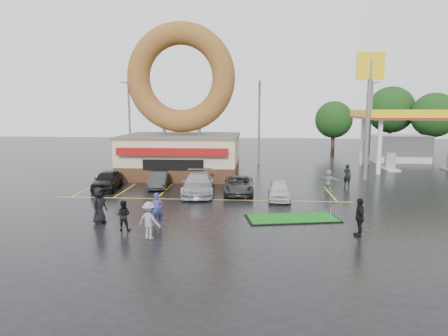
# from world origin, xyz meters

# --- Properties ---
(ground) EXTENTS (120.00, 120.00, 0.00)m
(ground) POSITION_xyz_m (0.00, 0.00, 0.00)
(ground) COLOR black
(ground) RESTS_ON ground
(donut_shop) EXTENTS (10.20, 8.70, 13.50)m
(donut_shop) POSITION_xyz_m (-3.00, 12.97, 4.46)
(donut_shop) COLOR #472B19
(donut_shop) RESTS_ON ground
(gas_station) EXTENTS (12.30, 13.65, 5.90)m
(gas_station) POSITION_xyz_m (20.00, 20.94, 3.70)
(gas_station) COLOR silver
(gas_station) RESTS_ON ground
(shell_sign) EXTENTS (2.20, 0.36, 10.60)m
(shell_sign) POSITION_xyz_m (13.00, 12.00, 7.38)
(shell_sign) COLOR slate
(shell_sign) RESTS_ON ground
(streetlight_left) EXTENTS (0.40, 2.21, 9.00)m
(streetlight_left) POSITION_xyz_m (-10.00, 19.92, 4.78)
(streetlight_left) COLOR slate
(streetlight_left) RESTS_ON ground
(streetlight_mid) EXTENTS (0.40, 2.21, 9.00)m
(streetlight_mid) POSITION_xyz_m (4.00, 20.92, 4.78)
(streetlight_mid) COLOR slate
(streetlight_mid) RESTS_ON ground
(streetlight_right) EXTENTS (0.40, 2.21, 9.00)m
(streetlight_right) POSITION_xyz_m (16.00, 21.92, 4.78)
(streetlight_right) COLOR slate
(streetlight_right) RESTS_ON ground
(tree_far_a) EXTENTS (5.60, 5.60, 8.00)m
(tree_far_a) POSITION_xyz_m (26.00, 30.00, 5.18)
(tree_far_a) COLOR #332114
(tree_far_a) RESTS_ON ground
(tree_far_c) EXTENTS (6.30, 6.30, 9.00)m
(tree_far_c) POSITION_xyz_m (22.00, 34.00, 5.84)
(tree_far_c) COLOR #332114
(tree_far_c) RESTS_ON ground
(tree_far_d) EXTENTS (4.90, 4.90, 7.00)m
(tree_far_d) POSITION_xyz_m (14.00, 32.00, 4.53)
(tree_far_d) COLOR #332114
(tree_far_d) RESTS_ON ground
(car_black) EXTENTS (2.20, 4.41, 1.45)m
(car_black) POSITION_xyz_m (-7.41, 6.17, 0.72)
(car_black) COLOR black
(car_black) RESTS_ON ground
(car_dgrey) EXTENTS (1.82, 3.90, 1.24)m
(car_dgrey) POSITION_xyz_m (-3.75, 7.02, 0.62)
(car_dgrey) COLOR #28282A
(car_dgrey) RESTS_ON ground
(car_silver) EXTENTS (2.62, 5.46, 1.53)m
(car_silver) POSITION_xyz_m (-0.38, 4.99, 0.77)
(car_silver) COLOR #9FA0A4
(car_silver) RESTS_ON ground
(car_grey) EXTENTS (2.19, 4.50, 1.23)m
(car_grey) POSITION_xyz_m (2.47, 5.47, 0.62)
(car_grey) COLOR #2E2E31
(car_grey) RESTS_ON ground
(car_white) EXTENTS (1.59, 3.71, 1.25)m
(car_white) POSITION_xyz_m (5.26, 3.85, 0.63)
(car_white) COLOR silver
(car_white) RESTS_ON ground
(person_blue) EXTENTS (0.72, 0.55, 1.75)m
(person_blue) POSITION_xyz_m (-1.38, -2.85, 0.87)
(person_blue) COLOR navy
(person_blue) RESTS_ON ground
(person_blackjkt) EXTENTS (0.74, 0.58, 1.52)m
(person_blackjkt) POSITION_xyz_m (-2.90, -3.65, 0.76)
(person_blackjkt) COLOR black
(person_blackjkt) RESTS_ON ground
(person_hoodie) EXTENTS (1.30, 1.01, 1.77)m
(person_hoodie) POSITION_xyz_m (-1.25, -4.85, 0.88)
(person_hoodie) COLOR gray
(person_hoodie) RESTS_ON ground
(person_bystander) EXTENTS (0.87, 1.09, 1.94)m
(person_bystander) POSITION_xyz_m (-4.56, -2.56, 0.97)
(person_bystander) COLOR black
(person_bystander) RESTS_ON ground
(person_cameraman) EXTENTS (0.46, 1.09, 1.85)m
(person_cameraman) POSITION_xyz_m (8.59, -3.68, 0.93)
(person_cameraman) COLOR black
(person_cameraman) RESTS_ON ground
(person_walker_near) EXTENTS (1.55, 1.14, 1.62)m
(person_walker_near) POSITION_xyz_m (8.99, 6.80, 0.81)
(person_walker_near) COLOR gray
(person_walker_near) RESTS_ON ground
(person_walker_far) EXTENTS (0.76, 0.71, 1.75)m
(person_walker_far) POSITION_xyz_m (10.78, 8.75, 0.87)
(person_walker_far) COLOR black
(person_walker_far) RESTS_ON ground
(dumpster) EXTENTS (1.99, 1.51, 1.30)m
(dumpster) POSITION_xyz_m (-7.75, 11.94, 0.65)
(dumpster) COLOR #1A4424
(dumpster) RESTS_ON ground
(putting_green) EXTENTS (5.33, 3.09, 0.63)m
(putting_green) POSITION_xyz_m (5.70, -0.92, 0.04)
(putting_green) COLOR black
(putting_green) RESTS_ON ground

